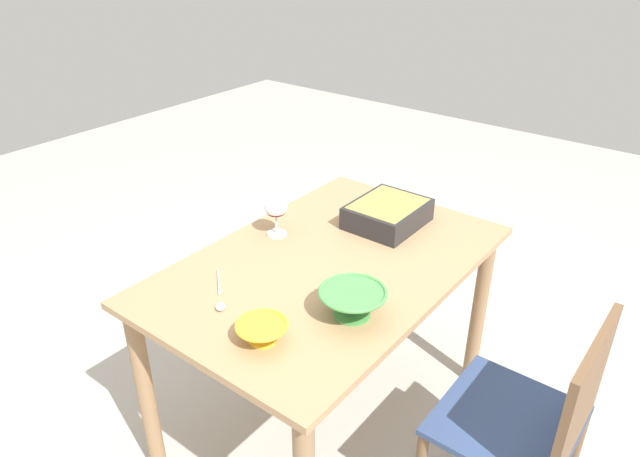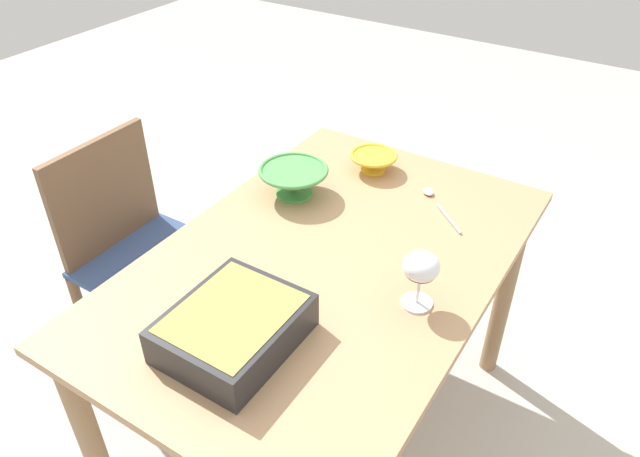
{
  "view_description": "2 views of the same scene",
  "coord_description": "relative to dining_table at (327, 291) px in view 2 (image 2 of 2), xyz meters",
  "views": [
    {
      "loc": [
        -1.37,
        -1.03,
        1.79
      ],
      "look_at": [
        0.02,
        0.06,
        0.84
      ],
      "focal_mm": 32.52,
      "sensor_mm": 36.0,
      "label": 1
    },
    {
      "loc": [
        1.03,
        0.64,
        1.71
      ],
      "look_at": [
        -0.0,
        -0.02,
        0.82
      ],
      "focal_mm": 33.81,
      "sensor_mm": 36.0,
      "label": 2
    }
  ],
  "objects": [
    {
      "name": "ground_plane",
      "position": [
        0.0,
        0.0,
        -0.63
      ],
      "size": [
        8.0,
        8.0,
        0.0
      ],
      "primitive_type": "plane",
      "color": "#B2ADA3"
    },
    {
      "name": "dining_table",
      "position": [
        0.0,
        0.0,
        0.0
      ],
      "size": [
        1.26,
        0.82,
        0.74
      ],
      "color": "tan",
      "rests_on": "ground_plane"
    },
    {
      "name": "chair",
      "position": [
        0.0,
        -0.76,
        -0.17
      ],
      "size": [
        0.43,
        0.4,
        0.83
      ],
      "color": "#334772",
      "rests_on": "ground_plane"
    },
    {
      "name": "wine_glass",
      "position": [
        0.03,
        0.27,
        0.22
      ],
      "size": [
        0.09,
        0.09,
        0.15
      ],
      "color": "white",
      "rests_on": "dining_table"
    },
    {
      "name": "casserole_dish",
      "position": [
        0.36,
        -0.01,
        0.16
      ],
      "size": [
        0.29,
        0.24,
        0.09
      ],
      "color": "#262628",
      "rests_on": "dining_table"
    },
    {
      "name": "mixing_bowl",
      "position": [
        -0.46,
        -0.11,
        0.15
      ],
      "size": [
        0.15,
        0.15,
        0.06
      ],
      "color": "yellow",
      "rests_on": "dining_table"
    },
    {
      "name": "small_bowl",
      "position": [
        -0.2,
        -0.24,
        0.16
      ],
      "size": [
        0.21,
        0.21,
        0.09
      ],
      "color": "#4C994C",
      "rests_on": "dining_table"
    },
    {
      "name": "serving_spoon",
      "position": [
        -0.39,
        0.13,
        0.12
      ],
      "size": [
        0.17,
        0.19,
        0.01
      ],
      "color": "silver",
      "rests_on": "dining_table"
    }
  ]
}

